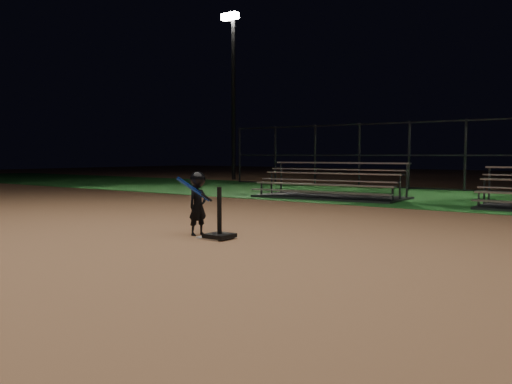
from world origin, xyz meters
name	(u,v)px	position (x,y,z in m)	size (l,w,h in m)	color
ground	(217,238)	(0.00, 0.00, 0.00)	(80.00, 80.00, 0.00)	#A7724B
grass_strip	(435,197)	(0.00, 10.00, 0.01)	(60.00, 8.00, 0.01)	#1A521D
home_plate	(217,237)	(0.00, 0.00, 0.01)	(0.45, 0.45, 0.02)	beige
batting_tee	(219,228)	(0.10, -0.04, 0.16)	(0.38, 0.38, 0.76)	black
child_batter	(198,201)	(-0.43, 0.05, 0.54)	(0.41, 0.58, 1.01)	black
bleacher_left	(330,191)	(-2.30, 7.68, 0.22)	(4.40, 2.35, 1.05)	silver
backstop_fence	(465,155)	(0.00, 13.00, 1.25)	(20.08, 0.08, 2.50)	#38383D
light_pole_left	(233,82)	(-12.00, 14.94, 4.95)	(0.90, 0.53, 8.30)	#2D2D30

